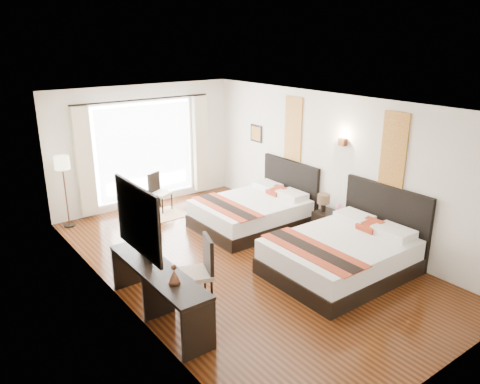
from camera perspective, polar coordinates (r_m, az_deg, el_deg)
floor at (r=8.47m, az=0.19°, el=-8.36°), size 4.50×7.50×0.01m
ceiling at (r=7.62m, az=0.21°, el=10.72°), size 4.50×7.50×0.02m
wall_headboard at (r=9.40m, az=11.23°, el=3.21°), size 0.01×7.50×2.80m
wall_desk at (r=6.90m, az=-14.91°, el=-2.71°), size 0.01×7.50×2.80m
wall_window at (r=11.06m, az=-11.58°, el=5.48°), size 4.50×0.01×2.80m
wall_entry at (r=5.63m, az=23.99°, el=-8.74°), size 4.50×0.01×2.80m
window_glass at (r=11.07m, az=-11.51°, el=4.96°), size 2.40×0.02×2.20m
sheer_curtain at (r=11.01m, az=-11.38°, el=4.90°), size 2.30×0.02×2.10m
drape_left at (r=10.47m, az=-18.44°, el=3.49°), size 0.35×0.14×2.35m
drape_right at (r=11.66m, az=-4.84°, el=5.85°), size 0.35×0.14×2.35m
art_panel_near at (r=8.44m, az=18.23°, el=4.74°), size 0.03×0.50×1.35m
art_panel_far at (r=10.05m, az=6.51°, el=7.65°), size 0.03×0.50×1.35m
wall_sconce at (r=9.07m, az=12.40°, el=5.97°), size 0.10×0.14×0.14m
mirror_frame at (r=6.25m, az=-12.36°, el=-3.28°), size 0.04×1.25×0.95m
mirror_glass at (r=6.26m, az=-12.16°, el=-3.23°), size 0.01×1.12×0.82m
bed_near at (r=8.13m, az=12.50°, el=-7.31°), size 2.36×1.84×1.34m
bed_far at (r=9.84m, az=1.73°, el=-2.33°), size 2.23×1.74×1.26m
nightstand at (r=9.40m, az=10.81°, el=-4.06°), size 0.45×0.56×0.54m
table_lamp at (r=9.29m, az=10.16°, el=-1.00°), size 0.25×0.25×0.39m
vase at (r=9.21m, az=11.81°, el=-2.64°), size 0.16×0.16×0.13m
console_desk at (r=6.85m, az=-9.90°, el=-12.01°), size 0.50×2.20×0.76m
television at (r=7.04m, az=-12.08°, el=-5.92°), size 0.27×0.73×0.42m
bronze_figurine at (r=6.22m, az=-8.02°, el=-10.00°), size 0.20×0.20×0.24m
desk_chair at (r=7.10m, az=-5.37°, el=-11.12°), size 0.63×0.63×1.06m
floor_lamp at (r=10.16m, az=-20.83°, el=2.79°), size 0.31×0.31×1.52m
side_table at (r=10.48m, az=-12.72°, el=-1.60°), size 0.53×0.53×0.61m
fruit_bowl at (r=10.39m, az=-12.71°, el=0.16°), size 0.29×0.29×0.05m
window_chair at (r=10.87m, az=-9.69°, el=-0.86°), size 0.54×0.54×0.88m
jute_rug at (r=10.57m, az=-10.29°, el=-2.97°), size 1.23×0.85×0.01m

